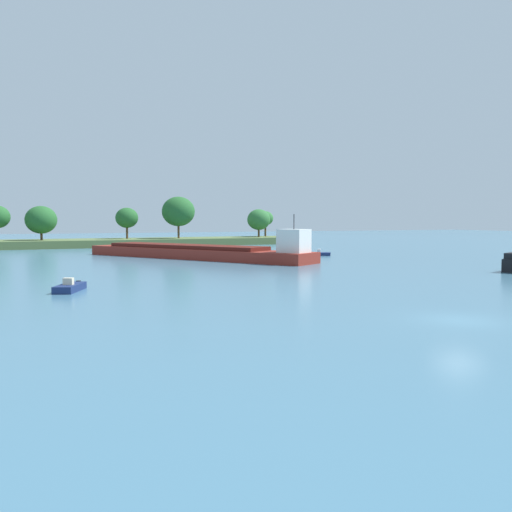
# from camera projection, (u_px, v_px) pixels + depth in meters

# --- Properties ---
(ground_plane) EXTENTS (400.00, 400.00, 0.00)m
(ground_plane) POSITION_uv_depth(u_px,v_px,m) (459.00, 320.00, 28.27)
(ground_plane) COLOR teal
(treeline_island) EXTENTS (74.79, 12.84, 10.12)m
(treeline_island) POSITION_uv_depth(u_px,v_px,m) (129.00, 232.00, 108.91)
(treeline_island) COLOR #566B3D
(treeline_island) RESTS_ON ground
(fishing_skiff) EXTENTS (2.76, 3.94, 1.02)m
(fishing_skiff) POSITION_uv_depth(u_px,v_px,m) (70.00, 287.00, 39.78)
(fishing_skiff) COLOR navy
(fishing_skiff) RESTS_ON ground
(small_motorboat) EXTENTS (4.17, 3.42, 0.96)m
(small_motorboat) POSITION_uv_depth(u_px,v_px,m) (317.00, 254.00, 79.83)
(small_motorboat) COLOR navy
(small_motorboat) RESTS_ON ground
(cargo_barge) EXTENTS (22.85, 34.22, 5.97)m
(cargo_barge) POSITION_uv_depth(u_px,v_px,m) (197.00, 251.00, 73.14)
(cargo_barge) COLOR maroon
(cargo_barge) RESTS_ON ground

